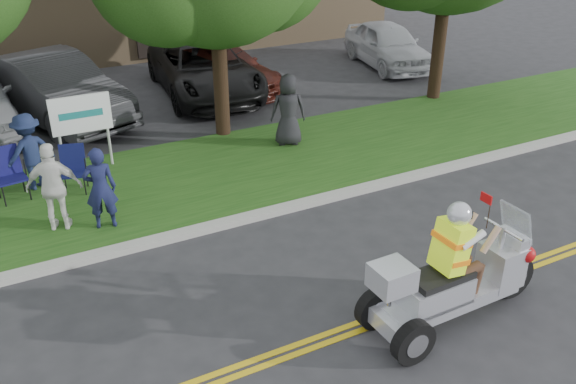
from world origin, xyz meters
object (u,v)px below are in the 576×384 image
lawn_chair_b (73,165)px  parked_car_left (54,89)px  lawn_chair_a (8,170)px  spectator_adult_left (100,188)px  spectator_adult_right (54,187)px  parked_car_right (224,69)px  parked_car_mid (204,69)px  trike_scooter (451,282)px  parked_car_far_right (388,45)px

lawn_chair_b → parked_car_left: size_ratio=0.18×
lawn_chair_a → spectator_adult_left: size_ratio=0.67×
lawn_chair_a → parked_car_left: size_ratio=0.20×
spectator_adult_left → lawn_chair_b: bearing=-72.4°
lawn_chair_a → spectator_adult_right: spectator_adult_right is taller
lawn_chair_a → parked_car_right: 8.17m
lawn_chair_a → parked_car_mid: 7.51m
spectator_adult_right → parked_car_right: spectator_adult_right is taller
trike_scooter → parked_car_far_right: trike_scooter is taller
spectator_adult_right → parked_car_right: size_ratio=0.37×
spectator_adult_left → parked_car_right: 8.65m
spectator_adult_right → parked_car_left: bearing=-79.5°
parked_car_left → parked_car_mid: (4.27, 0.28, -0.09)m
lawn_chair_a → parked_car_left: parked_car_left is taller
trike_scooter → lawn_chair_b: size_ratio=3.19×
spectator_adult_left → parked_car_far_right: size_ratio=0.35×
trike_scooter → spectator_adult_left: bearing=126.4°
trike_scooter → lawn_chair_a: bearing=125.3°
parked_car_right → trike_scooter: bearing=-110.6°
lawn_chair_b → spectator_adult_right: spectator_adult_right is taller
parked_car_mid → parked_car_far_right: parked_car_mid is taller
lawn_chair_a → parked_car_far_right: (12.50, 4.76, 0.05)m
lawn_chair_b → parked_car_far_right: 12.39m
lawn_chair_a → parked_car_right: bearing=28.3°
spectator_adult_left → spectator_adult_right: spectator_adult_right is taller
lawn_chair_b → parked_car_far_right: parked_car_far_right is taller
lawn_chair_b → parked_car_mid: parked_car_mid is taller
trike_scooter → parked_car_far_right: bearing=56.4°
lawn_chair_b → parked_car_mid: size_ratio=0.17×
lawn_chair_b → spectator_adult_right: 1.59m
trike_scooter → parked_car_right: (1.44, 11.80, -0.03)m
parked_car_left → parked_car_right: parked_car_left is taller
parked_car_right → parked_car_left: bearing=171.7°
parked_car_left → lawn_chair_a: bearing=-129.0°
lawn_chair_b → parked_car_right: 7.43m
spectator_adult_left → spectator_adult_right: 0.79m
lawn_chair_b → spectator_adult_left: size_ratio=0.61×
spectator_adult_left → parked_car_left: (0.23, 6.45, -0.01)m
trike_scooter → parked_car_right: trike_scooter is taller
parked_car_mid → parked_car_far_right: bearing=6.6°
spectator_adult_left → trike_scooter: bearing=139.2°
parked_car_left → parked_car_far_right: size_ratio=1.21×
lawn_chair_b → parked_car_left: 4.69m
spectator_adult_left → parked_car_mid: (4.50, 6.73, -0.10)m
parked_car_right → parked_car_far_right: 5.97m
spectator_adult_right → parked_car_right: 8.86m
parked_car_left → parked_car_mid: 4.28m
lawn_chair_a → lawn_chair_b: lawn_chair_a is taller
trike_scooter → lawn_chair_b: 7.74m
spectator_adult_left → parked_car_mid: 8.10m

